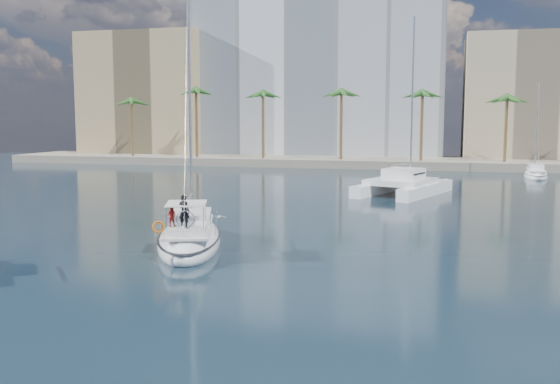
# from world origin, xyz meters

# --- Properties ---
(ground) EXTENTS (160.00, 160.00, 0.00)m
(ground) POSITION_xyz_m (0.00, 0.00, 0.00)
(ground) COLOR black
(ground) RESTS_ON ground
(quay) EXTENTS (120.00, 14.00, 1.20)m
(quay) POSITION_xyz_m (0.00, 61.00, 0.60)
(quay) COLOR gray
(quay) RESTS_ON ground
(building_modern) EXTENTS (42.00, 16.00, 28.00)m
(building_modern) POSITION_xyz_m (-12.00, 73.00, 14.00)
(building_modern) COLOR white
(building_modern) RESTS_ON ground
(building_tan_left) EXTENTS (22.00, 14.00, 22.00)m
(building_tan_left) POSITION_xyz_m (-42.00, 69.00, 11.00)
(building_tan_left) COLOR tan
(building_tan_left) RESTS_ON ground
(building_beige) EXTENTS (20.00, 14.00, 20.00)m
(building_beige) POSITION_xyz_m (22.00, 70.00, 10.00)
(building_beige) COLOR #CCB392
(building_beige) RESTS_ON ground
(palm_left) EXTENTS (3.60, 3.60, 12.30)m
(palm_left) POSITION_xyz_m (-34.00, 57.00, 10.28)
(palm_left) COLOR brown
(palm_left) RESTS_ON ground
(palm_centre) EXTENTS (3.60, 3.60, 12.30)m
(palm_centre) POSITION_xyz_m (0.00, 57.00, 10.28)
(palm_centre) COLOR brown
(palm_centre) RESTS_ON ground
(main_sloop) EXTENTS (6.91, 11.55, 16.35)m
(main_sloop) POSITION_xyz_m (-5.32, -2.10, 0.51)
(main_sloop) COLOR white
(main_sloop) RESTS_ON ground
(catamaran) EXTENTS (9.27, 12.82, 16.92)m
(catamaran) POSITION_xyz_m (5.08, 25.68, 1.14)
(catamaran) COLOR white
(catamaran) RESTS_ON ground
(seagull) EXTENTS (1.02, 0.44, 0.19)m
(seagull) POSITION_xyz_m (-5.10, 2.18, 1.05)
(seagull) COLOR silver
(seagull) RESTS_ON ground
(moored_yacht_a) EXTENTS (3.37, 9.52, 11.90)m
(moored_yacht_a) POSITION_xyz_m (20.00, 47.00, 0.00)
(moored_yacht_a) COLOR white
(moored_yacht_a) RESTS_ON ground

